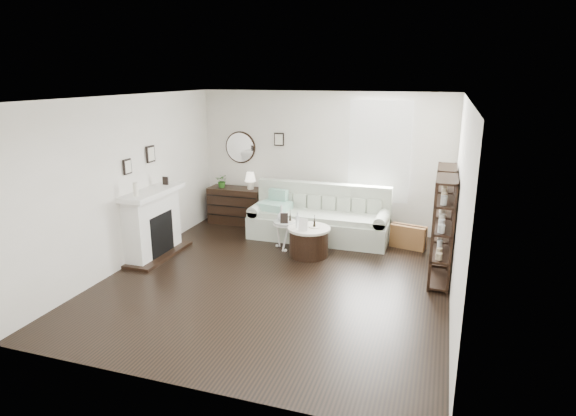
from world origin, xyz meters
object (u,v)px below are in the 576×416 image
(dresser, at_px, (236,205))
(pedestal_table, at_px, (285,224))
(sofa, at_px, (320,221))
(drum_table, at_px, (309,241))

(dresser, xyz_separation_m, pedestal_table, (1.46, -1.17, 0.09))
(dresser, height_order, pedestal_table, dresser)
(sofa, distance_m, dresser, 1.93)
(drum_table, bearing_deg, sofa, 93.73)
(sofa, height_order, dresser, sofa)
(drum_table, distance_m, pedestal_table, 0.56)
(sofa, bearing_deg, dresser, 168.32)
(pedestal_table, bearing_deg, drum_table, -20.94)
(dresser, distance_m, drum_table, 2.38)
(dresser, height_order, drum_table, dresser)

